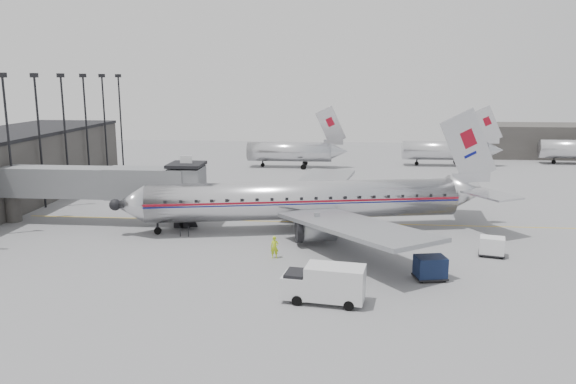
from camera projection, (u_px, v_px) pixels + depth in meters
name	position (u px, v px, depth m)	size (l,w,h in m)	color
ground	(271.00, 238.00, 52.72)	(160.00, 160.00, 0.00)	slate
hangar	(544.00, 140.00, 106.62)	(30.00, 12.00, 6.00)	#3A3735
apron_line	(307.00, 222.00, 58.30)	(0.15, 60.00, 0.01)	gold
jet_bridge	(112.00, 184.00, 56.94)	(21.00, 6.20, 7.10)	slate
floodlight_masts	(53.00, 133.00, 66.17)	(0.90, 42.25, 15.25)	black
distant_aircraft_near	(291.00, 151.00, 93.30)	(16.39, 3.20, 10.26)	silver
distant_aircraft_mid	(446.00, 150.00, 94.88)	(16.39, 3.20, 10.26)	silver
airliner	(311.00, 200.00, 54.87)	(37.32, 34.24, 11.94)	silver
service_van	(325.00, 283.00, 37.32)	(5.73, 2.90, 2.58)	silver
baggage_cart_navy	(430.00, 267.00, 41.60)	(2.58, 2.16, 1.79)	#0D1734
baggage_cart_white	(492.00, 246.00, 47.11)	(2.41, 2.06, 1.63)	silver
ramp_worker	(275.00, 247.00, 46.58)	(0.68, 0.45, 1.87)	#ABCD18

